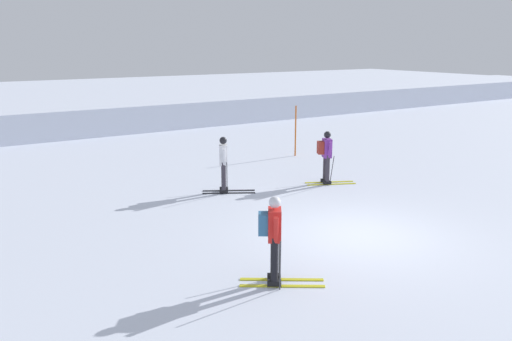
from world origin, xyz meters
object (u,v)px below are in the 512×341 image
Objects in this scene: skier_red at (273,236)px; trail_marker_pole at (296,131)px; skier_white at (224,163)px; skier_purple at (326,155)px.

skier_red is 11.65m from trail_marker_pole.
skier_white and skier_purple have the same top height.
skier_red is 1.00× the size of skier_white.
trail_marker_pole is (7.33, 9.05, 0.06)m from skier_red.
skier_red is at bearing -129.01° from trail_marker_pole.
skier_purple is at bearing -15.34° from skier_white.
skier_white is 3.37m from skier_purple.
trail_marker_pole is at bearing 50.99° from skier_red.
trail_marker_pole is at bearing 31.62° from skier_white.
skier_purple is at bearing 42.38° from skier_red.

